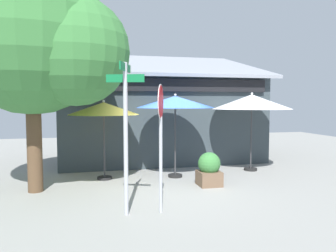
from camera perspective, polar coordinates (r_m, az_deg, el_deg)
The scene contains 9 objects.
ground_plane at distance 9.18m, azimuth 0.59°, elevation -10.89°, with size 28.00×28.00×0.10m, color gray.
cafe_building at distance 13.92m, azimuth -1.88°, elevation 1.70°, with size 8.17×5.48×4.60m.
street_sign_post at distance 6.76m, azimuth -7.33°, elevation 0.36°, with size 0.75×0.81×3.13m.
stop_sign at distance 6.83m, azimuth -1.27°, elevation 0.25°, with size 0.26×0.69×2.70m.
patio_umbrella_mustard_left at distance 10.02m, azimuth -11.06°, elevation 2.87°, with size 2.12×2.12×2.40m.
patio_umbrella_royal_blue_center at distance 10.15m, azimuth 1.27°, elevation 4.08°, with size 2.41×2.41×2.59m.
patio_umbrella_ivory_right at distance 11.50m, azimuth 14.28°, elevation 4.02°, with size 2.66×2.66×2.66m.
shade_tree at distance 9.11m, azimuth -20.99°, elevation 13.57°, with size 4.40×3.93×5.94m.
sidewalk_planter at distance 9.35m, azimuth 7.13°, elevation -7.41°, with size 0.63×0.63×0.94m.
Camera 1 is at (-2.17, -8.59, 2.33)m, focal length 35.25 mm.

